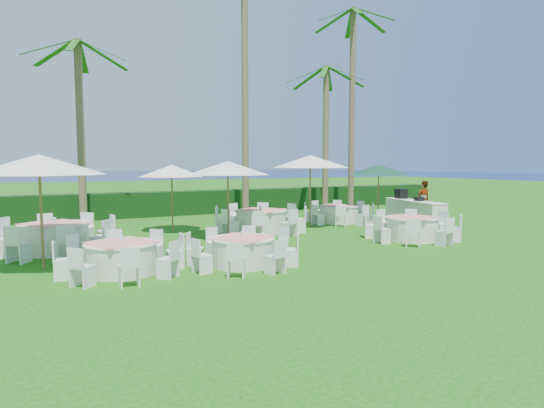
{
  "coord_description": "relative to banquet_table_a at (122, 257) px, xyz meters",
  "views": [
    {
      "loc": [
        -6.01,
        -10.42,
        2.59
      ],
      "look_at": [
        0.69,
        2.4,
        1.3
      ],
      "focal_mm": 30.0,
      "sensor_mm": 36.0,
      "label": 1
    }
  ],
  "objects": [
    {
      "name": "buffet_table",
      "position": [
        13.76,
        4.48,
        0.09
      ],
      "size": [
        1.59,
        3.95,
        1.37
      ],
      "color": "silver",
      "rests_on": "ground"
    },
    {
      "name": "palm_e",
      "position": [
        13.56,
        8.97,
        5.49
      ],
      "size": [
        4.4,
        3.99,
        10.8
      ],
      "color": "brown",
      "rests_on": "ground"
    },
    {
      "name": "umbrella_b",
      "position": [
        4.16,
        3.57,
        2.05
      ],
      "size": [
        2.98,
        2.98,
        2.67
      ],
      "color": "brown",
      "rests_on": "ground"
    },
    {
      "name": "umbrella_a",
      "position": [
        -1.63,
        1.31,
        2.17
      ],
      "size": [
        3.09,
        3.09,
        2.81
      ],
      "color": "brown",
      "rests_on": "ground"
    },
    {
      "name": "palm_b",
      "position": [
        0.06,
        9.95,
        3.93
      ],
      "size": [
        4.29,
        4.34,
        7.76
      ],
      "color": "brown",
      "rests_on": "ground"
    },
    {
      "name": "banquet_table_d",
      "position": [
        -1.29,
        3.6,
        0.06
      ],
      "size": [
        3.42,
        3.42,
        1.02
      ],
      "color": "silver",
      "rests_on": "ground"
    },
    {
      "name": "banquet_table_b",
      "position": [
        2.89,
        -0.55,
        -0.01
      ],
      "size": [
        2.85,
        2.85,
        0.88
      ],
      "color": "silver",
      "rests_on": "ground"
    },
    {
      "name": "palm_c",
      "position": [
        7.25,
        8.95,
        6.47
      ],
      "size": [
        4.4,
        4.13,
        12.74
      ],
      "color": "brown",
      "rests_on": "ground"
    },
    {
      "name": "staff_person",
      "position": [
        14.23,
        4.34,
        0.51
      ],
      "size": [
        0.68,
        0.46,
        1.8
      ],
      "primitive_type": "imported",
      "rotation": [
        0.0,
        0.0,
        3.1
      ],
      "color": "gray",
      "rests_on": "ground"
    },
    {
      "name": "umbrella_green",
      "position": [
        11.6,
        4.45,
        1.93
      ],
      "size": [
        2.66,
        2.66,
        2.54
      ],
      "color": "brown",
      "rests_on": "ground"
    },
    {
      "name": "umbrella_d",
      "position": [
        8.24,
        4.72,
        2.28
      ],
      "size": [
        3.16,
        3.16,
        2.93
      ],
      "color": "brown",
      "rests_on": "ground"
    },
    {
      "name": "palm_d",
      "position": [
        12.07,
        9.25,
        3.91
      ],
      "size": [
        4.38,
        4.23,
        7.71
      ],
      "color": "brown",
      "rests_on": "ground"
    },
    {
      "name": "banquet_table_e",
      "position": [
        5.76,
        4.26,
        0.06
      ],
      "size": [
        3.39,
        3.39,
        1.02
      ],
      "color": "silver",
      "rests_on": "ground"
    },
    {
      "name": "banquet_table_c",
      "position": [
        9.56,
        0.34,
        0.02
      ],
      "size": [
        3.12,
        3.12,
        0.95
      ],
      "color": "silver",
      "rests_on": "ground"
    },
    {
      "name": "ground",
      "position": [
        4.27,
        -0.58,
        -0.39
      ],
      "size": [
        120.0,
        120.0,
        0.0
      ],
      "primitive_type": "plane",
      "color": "#134E0D",
      "rests_on": "ground"
    },
    {
      "name": "ocean",
      "position": [
        4.27,
        101.42,
        -0.39
      ],
      "size": [
        260.0,
        260.0,
        0.0
      ],
      "primitive_type": "plane",
      "color": "#060D43",
      "rests_on": "ground"
    },
    {
      "name": "banquet_table_f",
      "position": [
        10.06,
        5.22,
        0.01
      ],
      "size": [
        3.02,
        3.02,
        0.92
      ],
      "color": "silver",
      "rests_on": "ground"
    },
    {
      "name": "umbrella_c",
      "position": [
        2.79,
        5.73,
        1.93
      ],
      "size": [
        2.42,
        2.42,
        2.54
      ],
      "color": "brown",
      "rests_on": "ground"
    },
    {
      "name": "hedge",
      "position": [
        4.27,
        11.42,
        0.21
      ],
      "size": [
        34.0,
        1.0,
        1.2
      ],
      "primitive_type": "cube",
      "color": "black",
      "rests_on": "ground"
    },
    {
      "name": "banquet_table_a",
      "position": [
        0.0,
        0.0,
        0.0
      ],
      "size": [
        2.94,
        2.94,
        0.9
      ],
      "color": "silver",
      "rests_on": "ground"
    }
  ]
}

